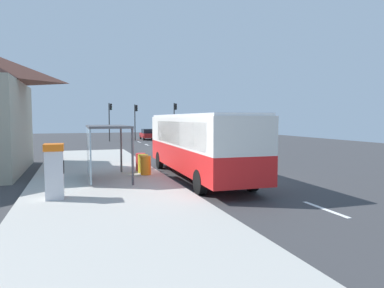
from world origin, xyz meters
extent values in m
cube|color=#38383A|center=(0.00, 14.00, -0.02)|extent=(56.00, 92.00, 0.04)
cube|color=#ADAAA3|center=(-6.40, 2.00, 0.09)|extent=(6.20, 30.00, 0.18)
cube|color=silver|center=(0.25, -6.00, 0.01)|extent=(0.16, 2.20, 0.01)
cube|color=silver|center=(0.25, -1.00, 0.01)|extent=(0.16, 2.20, 0.01)
cube|color=silver|center=(0.25, 4.00, 0.01)|extent=(0.16, 2.20, 0.01)
cube|color=silver|center=(0.25, 9.00, 0.01)|extent=(0.16, 2.20, 0.01)
cube|color=silver|center=(0.25, 14.00, 0.01)|extent=(0.16, 2.20, 0.01)
cube|color=silver|center=(0.25, 19.00, 0.01)|extent=(0.16, 2.20, 0.01)
cube|color=silver|center=(0.25, 24.00, 0.01)|extent=(0.16, 2.20, 0.01)
cube|color=silver|center=(0.25, 29.00, 0.01)|extent=(0.16, 2.20, 0.01)
cube|color=red|center=(-1.70, 1.11, 1.07)|extent=(2.75, 11.05, 1.15)
cube|color=silver|center=(-1.70, 1.11, 2.38)|extent=(2.75, 11.05, 1.45)
cube|color=silver|center=(-1.70, 1.11, 3.15)|extent=(2.62, 10.83, 0.12)
cube|color=black|center=(-1.57, 6.56, 2.30)|extent=(2.30, 0.17, 1.22)
cube|color=black|center=(-2.92, 0.64, 2.30)|extent=(0.28, 8.58, 1.10)
cylinder|color=black|center=(-2.74, 5.04, 0.50)|extent=(0.30, 1.01, 1.00)
cylinder|color=black|center=(-0.48, 4.98, 0.50)|extent=(0.30, 1.01, 1.00)
cylinder|color=black|center=(-2.92, -2.56, 0.50)|extent=(0.30, 1.01, 1.00)
cylinder|color=black|center=(-0.66, -2.61, 0.50)|extent=(0.30, 1.01, 1.00)
cube|color=white|center=(2.20, 18.12, 1.32)|extent=(2.10, 5.24, 1.96)
cube|color=black|center=(2.20, 18.12, 1.66)|extent=(2.10, 3.16, 0.44)
cylinder|color=black|center=(3.06, 16.10, 0.34)|extent=(0.23, 0.68, 0.68)
cylinder|color=black|center=(1.26, 16.14, 0.34)|extent=(0.23, 0.68, 0.68)
cylinder|color=black|center=(3.14, 20.10, 0.34)|extent=(0.23, 0.68, 0.68)
cylinder|color=black|center=(1.34, 20.14, 0.34)|extent=(0.23, 0.68, 0.68)
cube|color=#A51919|center=(2.30, 33.49, 0.62)|extent=(1.92, 4.45, 0.60)
cube|color=black|center=(2.29, 33.29, 1.22)|extent=(1.65, 2.42, 0.60)
cylinder|color=black|center=(1.52, 35.01, 0.32)|extent=(0.22, 0.65, 0.64)
cylinder|color=black|center=(3.16, 34.96, 0.32)|extent=(0.22, 0.65, 0.64)
cylinder|color=black|center=(1.44, 32.01, 0.32)|extent=(0.22, 0.65, 0.64)
cylinder|color=black|center=(3.08, 31.96, 0.32)|extent=(0.22, 0.65, 0.64)
cube|color=silver|center=(-8.25, -2.30, 1.03)|extent=(0.60, 0.70, 1.70)
cube|color=orange|center=(-8.25, -2.30, 2.00)|extent=(0.66, 0.76, 0.24)
cube|color=black|center=(-7.94, -2.30, 1.30)|extent=(0.03, 0.36, 0.44)
cylinder|color=orange|center=(-4.20, 1.91, 0.66)|extent=(0.52, 0.52, 0.95)
cylinder|color=yellow|center=(-4.20, 2.61, 0.66)|extent=(0.52, 0.52, 0.95)
cylinder|color=red|center=(-4.20, 3.31, 0.66)|extent=(0.52, 0.52, 0.95)
cylinder|color=#2D2D2D|center=(5.40, 30.82, 2.55)|extent=(0.14, 0.14, 5.10)
cube|color=black|center=(5.62, 30.82, 4.60)|extent=(0.24, 0.28, 0.84)
sphere|color=red|center=(5.74, 30.82, 4.88)|extent=(0.16, 0.16, 0.16)
sphere|color=#3C2C03|center=(5.74, 30.82, 4.60)|extent=(0.16, 0.16, 0.16)
sphere|color=black|center=(5.74, 30.82, 4.32)|extent=(0.16, 0.16, 0.16)
cylinder|color=#2D2D2D|center=(-3.20, 31.62, 2.51)|extent=(0.14, 0.14, 5.01)
cube|color=black|center=(-2.98, 31.62, 4.51)|extent=(0.24, 0.28, 0.84)
sphere|color=#360606|center=(-2.86, 31.62, 4.79)|extent=(0.16, 0.16, 0.16)
sphere|color=#3C2C03|center=(-2.86, 31.62, 4.51)|extent=(0.16, 0.16, 0.16)
sphere|color=green|center=(-2.86, 31.62, 4.23)|extent=(0.16, 0.16, 0.16)
cylinder|color=#2D2D2D|center=(0.30, 32.42, 2.45)|extent=(0.14, 0.14, 4.89)
cube|color=black|center=(0.52, 32.42, 4.39)|extent=(0.24, 0.28, 0.84)
sphere|color=red|center=(0.64, 32.42, 4.67)|extent=(0.16, 0.16, 0.16)
sphere|color=#3C2C03|center=(0.64, 32.42, 4.39)|extent=(0.16, 0.16, 0.16)
sphere|color=black|center=(0.64, 32.42, 4.11)|extent=(0.16, 0.16, 0.16)
cube|color=#4C4C51|center=(-6.10, 1.24, 2.63)|extent=(1.80, 4.00, 0.10)
cube|color=#8CA5B2|center=(-6.95, 1.24, 1.43)|extent=(0.06, 3.80, 2.30)
cylinder|color=#4C4C51|center=(-5.25, -0.66, 1.40)|extent=(0.10, 0.10, 2.44)
cylinder|color=#4C4C51|center=(-5.25, 3.14, 1.40)|extent=(0.10, 0.10, 2.44)
camera|label=1|loc=(-7.56, -15.40, 3.01)|focal=32.81mm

